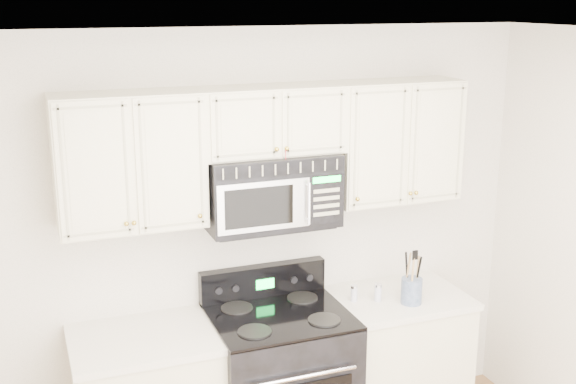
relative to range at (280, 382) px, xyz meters
name	(u,v)px	position (x,y,z in m)	size (l,w,h in m)	color
room	(401,368)	(0.01, -1.41, 0.82)	(3.51, 3.51, 2.61)	#916143
base_cabinet_right	(394,365)	(0.81, 0.03, -0.06)	(0.86, 0.65, 0.92)	beige
range	(280,382)	(0.00, 0.00, 0.00)	(0.81, 0.74, 1.13)	black
upper_cabinets	(271,144)	(0.01, 0.18, 1.45)	(2.44, 0.37, 0.75)	beige
microwave	(270,190)	(0.00, 0.14, 1.18)	(0.78, 0.44, 0.43)	black
utensil_crock	(412,290)	(0.83, -0.11, 0.52)	(0.13, 0.13, 0.35)	slate
shaker_salt	(354,293)	(0.51, 0.04, 0.49)	(0.04, 0.04, 0.11)	#A8AABE
shaker_pepper	(378,292)	(0.65, -0.01, 0.49)	(0.05, 0.05, 0.11)	#A8AABE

